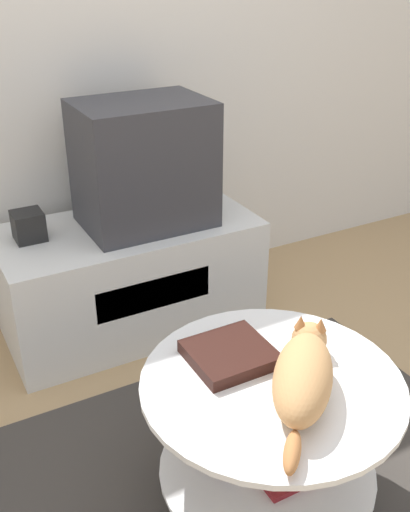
{
  "coord_description": "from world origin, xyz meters",
  "views": [
    {
      "loc": [
        -0.82,
        -1.11,
        1.54
      ],
      "look_at": [
        0.03,
        0.47,
        0.62
      ],
      "focal_mm": 42.0,
      "sensor_mm": 36.0,
      "label": 1
    }
  ],
  "objects_px": {
    "tv": "(144,164)",
    "cat": "(303,374)",
    "speaker": "(29,226)",
    "dvd_box": "(230,354)"
  },
  "relations": [
    {
      "from": "speaker",
      "to": "cat",
      "type": "height_order",
      "value": "cat"
    },
    {
      "from": "cat",
      "to": "dvd_box",
      "type": "bearing_deg",
      "value": 64.18
    },
    {
      "from": "tv",
      "to": "cat",
      "type": "distance_m",
      "value": 1.24
    },
    {
      "from": "speaker",
      "to": "dvd_box",
      "type": "bearing_deg",
      "value": -73.88
    },
    {
      "from": "tv",
      "to": "cat",
      "type": "height_order",
      "value": "tv"
    },
    {
      "from": "speaker",
      "to": "cat",
      "type": "relative_size",
      "value": 0.27
    },
    {
      "from": "tv",
      "to": "cat",
      "type": "bearing_deg",
      "value": -93.95
    },
    {
      "from": "tv",
      "to": "dvd_box",
      "type": "xyz_separation_m",
      "value": [
        -0.17,
        -1.0,
        -0.25
      ]
    },
    {
      "from": "dvd_box",
      "to": "cat",
      "type": "relative_size",
      "value": 0.53
    },
    {
      "from": "cat",
      "to": "speaker",
      "type": "bearing_deg",
      "value": 59.33
    }
  ]
}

